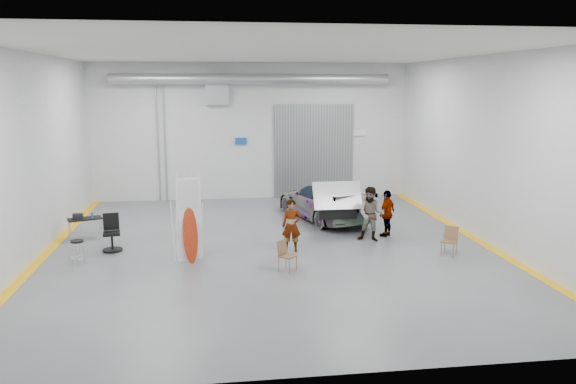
{
  "coord_description": "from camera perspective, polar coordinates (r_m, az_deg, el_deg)",
  "views": [
    {
      "loc": [
        -1.75,
        -16.95,
        5.06
      ],
      "look_at": [
        0.74,
        1.44,
        1.5
      ],
      "focal_mm": 35.0,
      "sensor_mm": 36.0,
      "label": 1
    }
  ],
  "objects": [
    {
      "name": "person_c",
      "position": [
        19.2,
        10.03,
        -2.14
      ],
      "size": [
        0.93,
        0.92,
        1.59
      ],
      "primitive_type": "imported",
      "rotation": [
        0.0,
        0.0,
        3.92
      ],
      "color": "#9D5934",
      "rests_on": "ground"
    },
    {
      "name": "room_shell",
      "position": [
        19.29,
        -1.79,
        7.94
      ],
      "size": [
        14.02,
        16.18,
        6.01
      ],
      "color": "silver",
      "rests_on": "ground"
    },
    {
      "name": "person_a",
      "position": [
        17.21,
        0.36,
        -3.43
      ],
      "size": [
        0.64,
        0.46,
        1.63
      ],
      "primitive_type": "imported",
      "rotation": [
        0.0,
        0.0,
        -0.14
      ],
      "color": "#927650",
      "rests_on": "ground"
    },
    {
      "name": "folding_chair_far",
      "position": [
        17.57,
        16.02,
        -5.38
      ],
      "size": [
        0.57,
        0.64,
        0.88
      ],
      "rotation": [
        0.0,
        0.0,
        -0.66
      ],
      "color": "brown",
      "rests_on": "ground"
    },
    {
      "name": "folding_chair_near",
      "position": [
        15.53,
        -0.04,
        -7.12
      ],
      "size": [
        0.56,
        0.65,
        0.86
      ],
      "rotation": [
        0.0,
        0.0,
        0.84
      ],
      "color": "brown",
      "rests_on": "ground"
    },
    {
      "name": "person_b",
      "position": [
        18.51,
        8.45,
        -2.23
      ],
      "size": [
        1.08,
        0.97,
        1.81
      ],
      "primitive_type": "imported",
      "rotation": [
        0.0,
        0.0,
        -0.39
      ],
      "color": "#44627E",
      "rests_on": "ground"
    },
    {
      "name": "work_table",
      "position": [
        19.92,
        -20.11,
        -2.53
      ],
      "size": [
        1.2,
        0.88,
        0.88
      ],
      "rotation": [
        0.0,
        0.0,
        0.36
      ],
      "color": "#96999E",
      "rests_on": "ground"
    },
    {
      "name": "surfboard_display",
      "position": [
        16.25,
        -10.24,
        -3.52
      ],
      "size": [
        0.7,
        0.4,
        2.65
      ],
      "rotation": [
        0.0,
        0.0,
        0.39
      ],
      "color": "white",
      "rests_on": "ground"
    },
    {
      "name": "shop_stool",
      "position": [
        17.06,
        -20.57,
        -5.82
      ],
      "size": [
        0.38,
        0.38,
        0.74
      ],
      "rotation": [
        0.0,
        0.0,
        -0.14
      ],
      "color": "black",
      "rests_on": "ground"
    },
    {
      "name": "office_chair",
      "position": [
        18.19,
        -17.43,
        -4.17
      ],
      "size": [
        0.61,
        0.61,
        1.13
      ],
      "rotation": [
        0.0,
        0.0,
        0.16
      ],
      "color": "black",
      "rests_on": "ground"
    },
    {
      "name": "sedan_car",
      "position": [
        21.41,
        3.64,
        -0.89
      ],
      "size": [
        3.29,
        5.25,
        1.42
      ],
      "primitive_type": "imported",
      "rotation": [
        0.0,
        0.0,
        3.43
      ],
      "color": "white",
      "rests_on": "ground"
    },
    {
      "name": "ground",
      "position": [
        17.77,
        -1.74,
        -5.69
      ],
      "size": [
        16.0,
        16.0,
        0.0
      ],
      "primitive_type": "plane",
      "color": "#595B60",
      "rests_on": "ground"
    },
    {
      "name": "trunk_lid",
      "position": [
        19.16,
        4.94,
        -0.08
      ],
      "size": [
        1.65,
        1.0,
        0.04
      ],
      "primitive_type": "cube",
      "color": "silver",
      "rests_on": "sedan_car"
    }
  ]
}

